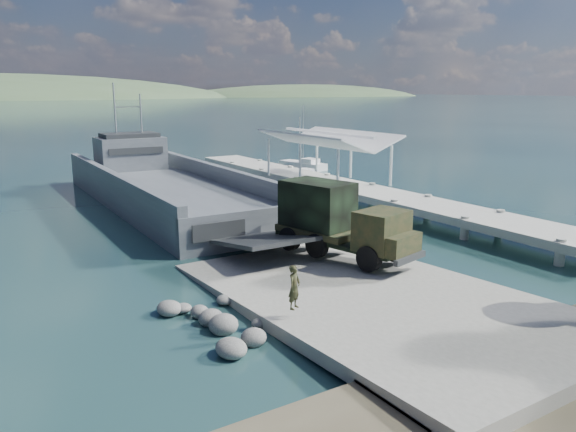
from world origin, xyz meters
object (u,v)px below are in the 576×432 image
Objects in this scene: soldier at (294,297)px; sailboat_far at (304,165)px; sailboat_near at (300,175)px; military_truck at (338,220)px; pier at (335,178)px; landing_craft at (168,194)px.

sailboat_far is at bearing 26.54° from soldier.
military_truck is at bearing -120.84° from sailboat_near.
military_truck is 4.92× the size of soldier.
pier is 26.48m from soldier.
sailboat_near is at bearing 72.63° from pier.
landing_craft is at bearing 161.65° from pier.
pier reaches higher than soldier.
pier is at bearing 20.78° from soldier.
military_truck is 27.95m from sailboat_near.
military_truck is at bearing -133.53° from sailboat_far.
soldier is at bearing -125.01° from sailboat_near.
soldier is (-17.10, -20.22, -0.29)m from pier.
sailboat_near is (20.10, 29.82, -0.99)m from soldier.
pier is 10.14m from sailboat_near.
sailboat_far reaches higher than pier.
landing_craft is 16.63m from sailboat_near.
sailboat_near is at bearing 20.32° from landing_craft.
pier is 16.77m from sailboat_far.
military_truck is (-10.86, -14.59, 0.68)m from pier.
sailboat_near is 0.87× the size of sailboat_far.
landing_craft reaches higher than military_truck.
sailboat_far is at bearing 45.23° from military_truck.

